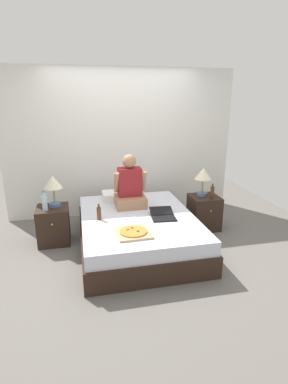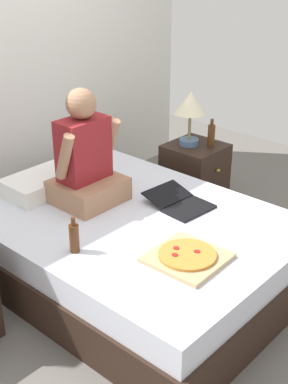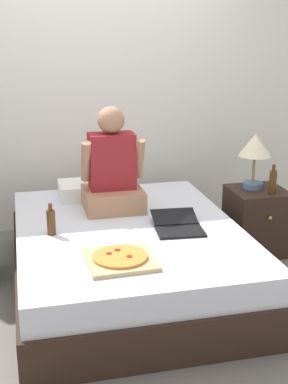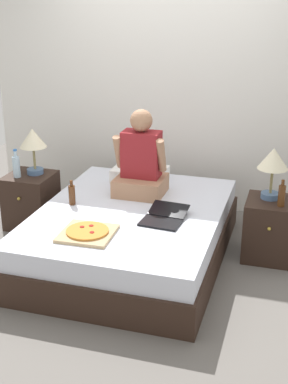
{
  "view_description": "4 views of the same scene",
  "coord_description": "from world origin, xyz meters",
  "px_view_note": "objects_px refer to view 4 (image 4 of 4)",
  "views": [
    {
      "loc": [
        -0.75,
        -3.77,
        2.01
      ],
      "look_at": [
        0.09,
        0.01,
        0.79
      ],
      "focal_mm": 28.0,
      "sensor_mm": 36.0,
      "label": 1
    },
    {
      "loc": [
        -2.21,
        -2.08,
        2.11
      ],
      "look_at": [
        -0.01,
        -0.09,
        0.67
      ],
      "focal_mm": 50.0,
      "sensor_mm": 36.0,
      "label": 2
    },
    {
      "loc": [
        -0.71,
        -3.42,
        1.8
      ],
      "look_at": [
        0.09,
        -0.11,
        0.74
      ],
      "focal_mm": 50.0,
      "sensor_mm": 36.0,
      "label": 3
    },
    {
      "loc": [
        1.32,
        -3.99,
        2.25
      ],
      "look_at": [
        0.13,
        -0.03,
        0.65
      ],
      "focal_mm": 50.0,
      "sensor_mm": 36.0,
      "label": 4
    }
  ],
  "objects_px": {
    "nightstand_right": "(270,229)",
    "pizza_box": "(87,233)",
    "beer_bottle": "(282,195)",
    "person_seated": "(141,163)",
    "bed": "(131,234)",
    "lamp_on_right_nightstand": "(273,162)",
    "nightstand_left": "(31,200)",
    "lamp_on_left_nightstand": "(33,141)",
    "water_bottle": "(16,166)",
    "beer_bottle_on_bed": "(72,194)",
    "laptop": "(163,218)"
  },
  "relations": [
    {
      "from": "lamp_on_right_nightstand",
      "to": "laptop",
      "type": "height_order",
      "value": "lamp_on_right_nightstand"
    },
    {
      "from": "nightstand_right",
      "to": "beer_bottle_on_bed",
      "type": "distance_m",
      "value": 1.76
    },
    {
      "from": "person_seated",
      "to": "beer_bottle_on_bed",
      "type": "relative_size",
      "value": 3.55
    },
    {
      "from": "beer_bottle",
      "to": "person_seated",
      "type": "xyz_separation_m",
      "value": [
        -1.26,
        0.13,
        0.12
      ]
    },
    {
      "from": "bed",
      "to": "laptop",
      "type": "bearing_deg",
      "value": -22.32
    },
    {
      "from": "lamp_on_right_nightstand",
      "to": "pizza_box",
      "type": "bearing_deg",
      "value": -142.64
    },
    {
      "from": "bed",
      "to": "beer_bottle_on_bed",
      "type": "xyz_separation_m",
      "value": [
        -0.53,
        -0.03,
        0.32
      ]
    },
    {
      "from": "beer_bottle",
      "to": "laptop",
      "type": "relative_size",
      "value": 0.52
    },
    {
      "from": "lamp_on_right_nightstand",
      "to": "beer_bottle",
      "type": "distance_m",
      "value": 0.29
    },
    {
      "from": "water_bottle",
      "to": "beer_bottle_on_bed",
      "type": "relative_size",
      "value": 1.25
    },
    {
      "from": "nightstand_left",
      "to": "water_bottle",
      "type": "relative_size",
      "value": 1.93
    },
    {
      "from": "nightstand_right",
      "to": "beer_bottle",
      "type": "xyz_separation_m",
      "value": [
        0.07,
        -0.1,
        0.36
      ]
    },
    {
      "from": "lamp_on_left_nightstand",
      "to": "pizza_box",
      "type": "height_order",
      "value": "lamp_on_left_nightstand"
    },
    {
      "from": "nightstand_left",
      "to": "lamp_on_right_nightstand",
      "type": "bearing_deg",
      "value": 1.26
    },
    {
      "from": "nightstand_left",
      "to": "nightstand_right",
      "type": "relative_size",
      "value": 1.0
    },
    {
      "from": "nightstand_left",
      "to": "lamp_on_left_nightstand",
      "type": "xyz_separation_m",
      "value": [
        0.04,
        0.05,
        0.59
      ]
    },
    {
      "from": "nightstand_left",
      "to": "water_bottle",
      "type": "height_order",
      "value": "water_bottle"
    },
    {
      "from": "nightstand_left",
      "to": "beer_bottle",
      "type": "height_order",
      "value": "beer_bottle"
    },
    {
      "from": "bed",
      "to": "nightstand_right",
      "type": "relative_size",
      "value": 3.85
    },
    {
      "from": "nightstand_right",
      "to": "lamp_on_right_nightstand",
      "type": "distance_m",
      "value": 0.6
    },
    {
      "from": "lamp_on_left_nightstand",
      "to": "beer_bottle",
      "type": "xyz_separation_m",
      "value": [
        2.34,
        -0.15,
        -0.23
      ]
    },
    {
      "from": "bed",
      "to": "nightstand_right",
      "type": "bearing_deg",
      "value": 17.91
    },
    {
      "from": "nightstand_left",
      "to": "beer_bottle_on_bed",
      "type": "bearing_deg",
      "value": -32.59
    },
    {
      "from": "lamp_on_right_nightstand",
      "to": "nightstand_right",
      "type": "bearing_deg",
      "value": -59.07
    },
    {
      "from": "nightstand_left",
      "to": "lamp_on_right_nightstand",
      "type": "distance_m",
      "value": 2.36
    },
    {
      "from": "lamp_on_left_nightstand",
      "to": "laptop",
      "type": "height_order",
      "value": "lamp_on_left_nightstand"
    },
    {
      "from": "nightstand_left",
      "to": "beer_bottle_on_bed",
      "type": "height_order",
      "value": "beer_bottle_on_bed"
    },
    {
      "from": "lamp_on_left_nightstand",
      "to": "bed",
      "type": "bearing_deg",
      "value": -20.78
    },
    {
      "from": "nightstand_left",
      "to": "pizza_box",
      "type": "height_order",
      "value": "nightstand_left"
    },
    {
      "from": "lamp_on_right_nightstand",
      "to": "laptop",
      "type": "bearing_deg",
      "value": -145.21
    },
    {
      "from": "beer_bottle",
      "to": "person_seated",
      "type": "bearing_deg",
      "value": 174.05
    },
    {
      "from": "laptop",
      "to": "beer_bottle",
      "type": "bearing_deg",
      "value": 24.3
    },
    {
      "from": "nightstand_left",
      "to": "laptop",
      "type": "relative_size",
      "value": 1.22
    },
    {
      "from": "water_bottle",
      "to": "person_seated",
      "type": "height_order",
      "value": "person_seated"
    },
    {
      "from": "person_seated",
      "to": "lamp_on_left_nightstand",
      "type": "bearing_deg",
      "value": 179.02
    },
    {
      "from": "water_bottle",
      "to": "bed",
      "type": "bearing_deg",
      "value": -12.93
    },
    {
      "from": "bed",
      "to": "laptop",
      "type": "relative_size",
      "value": 4.69
    },
    {
      "from": "lamp_on_left_nightstand",
      "to": "nightstand_right",
      "type": "distance_m",
      "value": 2.35
    },
    {
      "from": "nightstand_right",
      "to": "beer_bottle",
      "type": "height_order",
      "value": "beer_bottle"
    },
    {
      "from": "beer_bottle",
      "to": "pizza_box",
      "type": "height_order",
      "value": "beer_bottle"
    },
    {
      "from": "lamp_on_right_nightstand",
      "to": "beer_bottle_on_bed",
      "type": "height_order",
      "value": "lamp_on_right_nightstand"
    },
    {
      "from": "nightstand_left",
      "to": "lamp_on_right_nightstand",
      "type": "relative_size",
      "value": 1.19
    },
    {
      "from": "lamp_on_left_nightstand",
      "to": "lamp_on_right_nightstand",
      "type": "xyz_separation_m",
      "value": [
        2.24,
        0.0,
        0.0
      ]
    },
    {
      "from": "lamp_on_left_nightstand",
      "to": "water_bottle",
      "type": "height_order",
      "value": "lamp_on_left_nightstand"
    },
    {
      "from": "lamp_on_right_nightstand",
      "to": "pizza_box",
      "type": "distance_m",
      "value": 1.67
    },
    {
      "from": "beer_bottle_on_bed",
      "to": "bed",
      "type": "bearing_deg",
      "value": 3.07
    },
    {
      "from": "lamp_on_right_nightstand",
      "to": "beer_bottle_on_bed",
      "type": "bearing_deg",
      "value": -164.72
    },
    {
      "from": "nightstand_right",
      "to": "pizza_box",
      "type": "xyz_separation_m",
      "value": [
        -1.32,
        -0.94,
        0.21
      ]
    },
    {
      "from": "bed",
      "to": "lamp_on_right_nightstand",
      "type": "xyz_separation_m",
      "value": [
        1.13,
        0.42,
        0.63
      ]
    },
    {
      "from": "water_bottle",
      "to": "beer_bottle_on_bed",
      "type": "xyz_separation_m",
      "value": [
        0.71,
        -0.31,
        -0.09
      ]
    }
  ]
}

